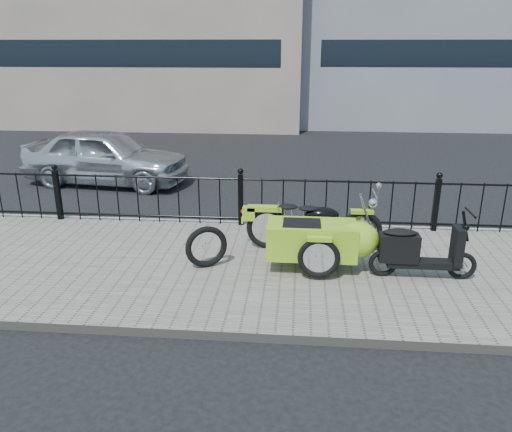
# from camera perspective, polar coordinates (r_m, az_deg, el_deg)

# --- Properties ---
(ground) EXTENTS (120.00, 120.00, 0.00)m
(ground) POSITION_cam_1_polar(r_m,az_deg,el_deg) (8.17, -2.79, -4.83)
(ground) COLOR black
(ground) RESTS_ON ground
(sidewalk) EXTENTS (30.00, 3.80, 0.12)m
(sidewalk) POSITION_cam_1_polar(r_m,az_deg,el_deg) (7.70, -3.30, -5.91)
(sidewalk) COLOR #6D665C
(sidewalk) RESTS_ON ground
(curb) EXTENTS (30.00, 0.10, 0.12)m
(curb) POSITION_cam_1_polar(r_m,az_deg,el_deg) (9.48, -1.62, -1.01)
(curb) COLOR gray
(curb) RESTS_ON ground
(iron_fence) EXTENTS (14.11, 0.11, 1.08)m
(iron_fence) POSITION_cam_1_polar(r_m,az_deg,el_deg) (9.18, -1.75, 1.79)
(iron_fence) COLOR black
(iron_fence) RESTS_ON sidewalk
(motorcycle_sidecar) EXTENTS (2.28, 1.48, 0.98)m
(motorcycle_sidecar) POSITION_cam_1_polar(r_m,az_deg,el_deg) (7.51, 7.71, -2.28)
(motorcycle_sidecar) COLOR black
(motorcycle_sidecar) RESTS_ON sidewalk
(scooter) EXTENTS (1.51, 0.44, 1.02)m
(scooter) POSITION_cam_1_polar(r_m,az_deg,el_deg) (7.44, 17.82, -3.89)
(scooter) COLOR black
(scooter) RESTS_ON sidewalk
(spare_tire) EXTENTS (0.62, 0.38, 0.65)m
(spare_tire) POSITION_cam_1_polar(r_m,az_deg,el_deg) (7.48, -5.69, -3.52)
(spare_tire) COLOR black
(spare_tire) RESTS_ON sidewalk
(sedan_car) EXTENTS (4.22, 2.12, 1.38)m
(sedan_car) POSITION_cam_1_polar(r_m,az_deg,el_deg) (12.94, -16.76, 6.54)
(sedan_car) COLOR silver
(sedan_car) RESTS_ON ground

